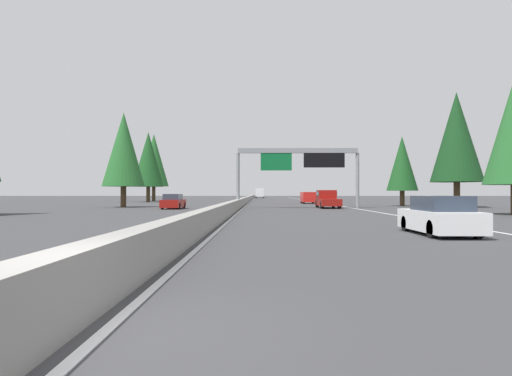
{
  "coord_description": "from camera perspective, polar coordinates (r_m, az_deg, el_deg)",
  "views": [
    {
      "loc": [
        -4.94,
        -2.02,
        1.59
      ],
      "look_at": [
        58.37,
        -1.39,
        2.26
      ],
      "focal_mm": 31.19,
      "sensor_mm": 36.0,
      "label": 1
    }
  ],
  "objects": [
    {
      "name": "shoulder_stripe_right",
      "position": [
        75.55,
        7.8,
        -1.81
      ],
      "size": [
        160.0,
        0.16,
        0.01
      ],
      "primitive_type": "cube",
      "color": "silver",
      "rests_on": "ground"
    },
    {
      "name": "shoulder_stripe_median",
      "position": [
        74.98,
        -0.78,
        -1.82
      ],
      "size": [
        160.0,
        0.16,
        0.01
      ],
      "primitive_type": "cube",
      "color": "silver",
      "rests_on": "ground"
    },
    {
      "name": "pickup_distant_b",
      "position": [
        46.94,
        9.13,
        -1.43
      ],
      "size": [
        5.6,
        2.0,
        1.86
      ],
      "color": "maroon",
      "rests_on": "ground"
    },
    {
      "name": "box_truck_mid_center",
      "position": [
        133.84,
        0.47,
        -0.6
      ],
      "size": [
        8.5,
        2.4,
        2.95
      ],
      "color": "white",
      "rests_on": "ground"
    },
    {
      "name": "sedan_far_left",
      "position": [
        18.25,
        22.48,
        -3.41
      ],
      "size": [
        4.4,
        1.8,
        1.47
      ],
      "color": "white",
      "rests_on": "ground"
    },
    {
      "name": "sign_gantry_overhead",
      "position": [
        46.06,
        5.58,
        3.54
      ],
      "size": [
        0.5,
        12.68,
        6.18
      ],
      "color": "gray",
      "rests_on": "ground"
    },
    {
      "name": "conifer_right_mid",
      "position": [
        56.01,
        18.23,
        2.98
      ],
      "size": [
        3.68,
        3.68,
        8.35
      ],
      "color": "#4C3823",
      "rests_on": "ground"
    },
    {
      "name": "conifer_left_mid",
      "position": [
        78.64,
        -13.65,
        3.59
      ],
      "size": [
        5.3,
        5.3,
        12.04
      ],
      "color": "#4C3823",
      "rests_on": "ground"
    },
    {
      "name": "minivan_far_center",
      "position": [
        65.62,
        6.73,
        -1.16
      ],
      "size": [
        5.0,
        1.95,
        1.69
      ],
      "color": "red",
      "rests_on": "ground"
    },
    {
      "name": "conifer_left_far",
      "position": [
        88.45,
        -12.98,
        3.49
      ],
      "size": [
        5.71,
        5.71,
        12.97
      ],
      "color": "#4C3823",
      "rests_on": "ground"
    },
    {
      "name": "median_barrier",
      "position": [
        84.98,
        -0.99,
        -1.38
      ],
      "size": [
        180.0,
        0.56,
        0.9
      ],
      "primitive_type": "cube",
      "color": "gray",
      "rests_on": "ground"
    },
    {
      "name": "conifer_left_near",
      "position": [
        51.03,
        -16.62,
        4.75
      ],
      "size": [
        4.59,
        4.59,
        10.43
      ],
      "color": "#4C3823",
      "rests_on": "ground"
    },
    {
      "name": "ground_plane",
      "position": [
        64.99,
        -1.21,
        -2.01
      ],
      "size": [
        320.0,
        320.0,
        0.0
      ],
      "primitive_type": "plane",
      "color": "#38383A"
    },
    {
      "name": "oncoming_near",
      "position": [
        44.57,
        -10.57,
        -1.76
      ],
      "size": [
        4.4,
        1.8,
        1.47
      ],
      "rotation": [
        0.0,
        0.0,
        3.14
      ],
      "color": "maroon",
      "rests_on": "ground"
    },
    {
      "name": "conifer_right_near",
      "position": [
        53.18,
        24.33,
        5.97
      ],
      "size": [
        5.52,
        5.52,
        12.55
      ],
      "color": "#4C3823",
      "rests_on": "ground"
    }
  ]
}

